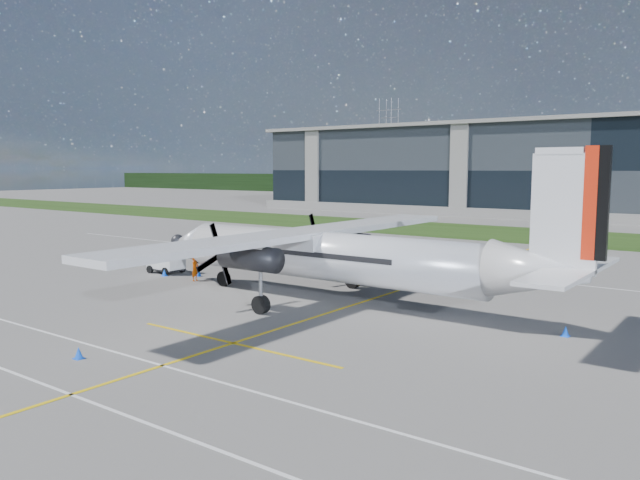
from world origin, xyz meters
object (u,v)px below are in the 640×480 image
Objects in this scene: turboprop_aircraft at (341,229)px; safety_cone_tail at (565,331)px; fuel_tanker_truck at (224,247)px; safety_cone_stbdwing at (416,265)px; safety_cone_nose_stbd at (199,273)px; safety_cone_fwd at (164,273)px; ground_crew_person at (195,267)px; pylon_west at (388,146)px; baggage_tug at (166,261)px; safety_cone_portwing at (79,353)px.

safety_cone_tail is (12.45, 0.55, -4.17)m from turboprop_aircraft.
safety_cone_stbdwing is (13.86, 7.50, -1.10)m from fuel_tanker_truck.
turboprop_aircraft reaches higher than safety_cone_nose_stbd.
safety_cone_fwd is (0.82, -6.90, -1.10)m from fuel_tanker_truck.
safety_cone_tail is (24.94, 0.34, -0.74)m from ground_crew_person.
fuel_tanker_truck reaches higher than safety_cone_nose_stbd.
pylon_west is 160.91m from safety_cone_nose_stbd.
baggage_tug is 5.83× the size of safety_cone_tail.
safety_cone_fwd is (66.50, -146.25, -14.75)m from pylon_west.
safety_cone_fwd is at bearing -132.17° from safety_cone_stbdwing.
safety_cone_tail and safety_cone_portwing have the same top height.
fuel_tanker_truck is 14.36× the size of safety_cone_portwing.
pylon_west is 60.00× the size of safety_cone_portwing.
safety_cone_tail is at bearing -1.31° from baggage_tug.
safety_cone_fwd is at bearing -65.55° from pylon_west.
ground_crew_person is at bearing 179.06° from turboprop_aircraft.
safety_cone_stbdwing and safety_cone_tail have the same top height.
safety_cone_fwd is at bearing -145.52° from safety_cone_nose_stbd.
safety_cone_portwing is (-0.06, -29.60, 0.00)m from safety_cone_stbdwing.
pylon_west is 60.00× the size of safety_cone_fwd.
safety_cone_stbdwing is at bearing 28.42° from fuel_tanker_truck.
ground_crew_person reaches higher than safety_cone_nose_stbd.
baggage_tug is 1.58m from safety_cone_fwd.
pylon_west reaches higher than safety_cone_portwing.
safety_cone_tail is 1.00× the size of safety_cone_fwd.
pylon_west reaches higher than turboprop_aircraft.
safety_cone_stbdwing is at bearing -44.15° from ground_crew_person.
pylon_west is at bearing 115.35° from safety_cone_nose_stbd.
pylon_west is 162.65m from ground_crew_person.
baggage_tug is at bearing -136.47° from safety_cone_stbdwing.
fuel_tanker_truck is 5.90m from baggage_tug.
turboprop_aircraft is at bearing -60.67° from pylon_west.
safety_cone_nose_stbd is (-1.20, 1.43, -0.74)m from ground_crew_person.
fuel_tanker_truck reaches higher than safety_cone_fwd.
safety_cone_stbdwing is (79.55, -131.85, -14.75)m from pylon_west.
ground_crew_person is at bearing -124.12° from safety_cone_stbdwing.
safety_cone_tail is at bearing -99.24° from ground_crew_person.
turboprop_aircraft is at bearing -4.14° from baggage_tug.
safety_cone_nose_stbd is 1.00× the size of safety_cone_tail.
ground_crew_person is at bearing -179.21° from safety_cone_tail.
ground_crew_person is 3.95× the size of safety_cone_stbdwing.
safety_cone_nose_stbd is at bearing 34.48° from safety_cone_fwd.
safety_cone_tail is at bearing -2.38° from safety_cone_nose_stbd.
safety_cone_portwing and safety_cone_fwd have the same top height.
fuel_tanker_truck is at bearing 121.97° from safety_cone_portwing.
safety_cone_stbdwing is at bearing 43.53° from baggage_tug.
turboprop_aircraft is 16.32m from safety_cone_fwd.
safety_cone_stbdwing is 1.00× the size of safety_cone_fwd.
baggage_tug is at bearing 178.69° from safety_cone_tail.
baggage_tug is 19.43m from safety_cone_stbdwing.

